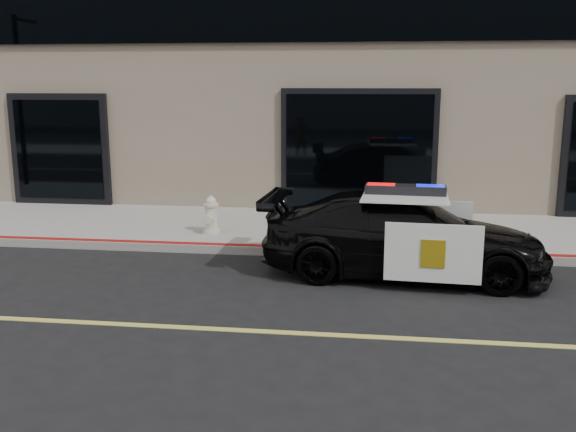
# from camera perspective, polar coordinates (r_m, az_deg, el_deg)

# --- Properties ---
(ground) EXTENTS (120.00, 120.00, 0.00)m
(ground) POSITION_cam_1_polar(r_m,az_deg,el_deg) (7.96, 12.16, -10.72)
(ground) COLOR black
(ground) RESTS_ON ground
(sidewalk_n) EXTENTS (60.00, 3.50, 0.15)m
(sidewalk_n) POSITION_cam_1_polar(r_m,az_deg,el_deg) (12.94, 10.39, -1.48)
(sidewalk_n) COLOR gray
(sidewalk_n) RESTS_ON ground
(police_car) EXTENTS (2.36, 4.67, 1.45)m
(police_car) POSITION_cam_1_polar(r_m,az_deg,el_deg) (10.25, 10.26, -1.68)
(police_car) COLOR black
(police_car) RESTS_ON ground
(fire_hydrant) EXTENTS (0.33, 0.46, 0.73)m
(fire_hydrant) POSITION_cam_1_polar(r_m,az_deg,el_deg) (12.40, -6.84, 0.02)
(fire_hydrant) COLOR beige
(fire_hydrant) RESTS_ON sidewalk_n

